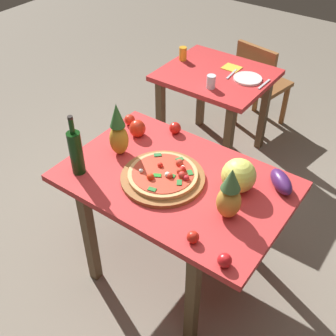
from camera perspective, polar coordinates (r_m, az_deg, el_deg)
name	(u,v)px	position (r m, az deg, el deg)	size (l,w,h in m)	color
ground_plane	(174,265)	(2.94, 0.87, -12.94)	(10.00, 10.00, 0.00)	gray
display_table	(176,191)	(2.44, 1.02, -3.17)	(1.28, 0.84, 0.78)	brown
background_table	(215,88)	(3.52, 6.40, 10.64)	(0.85, 0.74, 0.78)	brown
dining_chair	(259,82)	(4.03, 12.22, 11.32)	(0.47, 0.47, 0.85)	brown
pizza_board	(163,178)	(2.36, -0.71, -1.33)	(0.47, 0.47, 0.03)	brown
pizza	(164,174)	(2.34, -0.54, -0.82)	(0.39, 0.39, 0.06)	#E6A366
wine_bottle	(76,152)	(2.38, -12.29, 2.17)	(0.08, 0.08, 0.37)	black
pineapple_left	(118,132)	(2.48, -6.76, 4.82)	(0.11, 0.11, 0.34)	gold
pineapple_right	(229,195)	(2.10, 8.29, -3.66)	(0.12, 0.12, 0.30)	gold
melon	(239,176)	(2.28, 9.51, -1.01)	(0.19, 0.19, 0.19)	#DEE05F
bell_pepper	(137,129)	(2.68, -4.14, 5.33)	(0.10, 0.10, 0.11)	red
eggplant	(281,182)	(2.36, 15.00, -1.79)	(0.20, 0.09, 0.09)	#451D59
tomato_by_bottle	(225,260)	(1.95, 7.64, -12.23)	(0.07, 0.07, 0.07)	red
tomato_beside_pepper	(175,128)	(2.70, 0.96, 5.41)	(0.08, 0.08, 0.08)	red
tomato_at_corner	(130,120)	(2.80, -5.19, 6.49)	(0.07, 0.07, 0.07)	red
tomato_near_board	(193,237)	(2.03, 3.38, -9.28)	(0.06, 0.06, 0.06)	red
drinking_glass_juice	(183,54)	(3.63, 2.02, 15.15)	(0.06, 0.06, 0.11)	#F7A728
drinking_glass_water	(211,82)	(3.22, 5.82, 11.49)	(0.07, 0.07, 0.10)	silver
dinner_plate	(248,79)	(3.39, 10.68, 11.76)	(0.22, 0.22, 0.02)	white
fork_utensil	(232,74)	(3.45, 8.57, 12.40)	(0.02, 0.18, 0.01)	silver
knife_utensil	(264,84)	(3.35, 12.83, 10.96)	(0.02, 0.18, 0.01)	silver
napkin_folded	(232,68)	(3.55, 8.58, 13.21)	(0.14, 0.12, 0.01)	yellow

